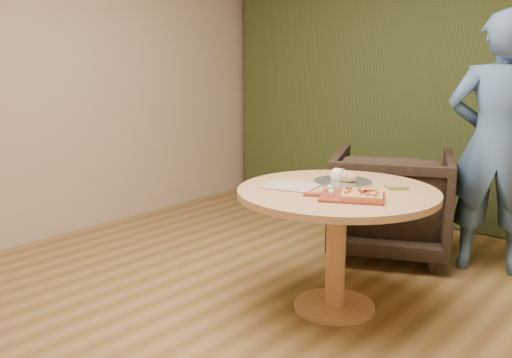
{
  "coord_description": "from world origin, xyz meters",
  "views": [
    {
      "loc": [
        1.83,
        -2.05,
        1.52
      ],
      "look_at": [
        -0.08,
        0.25,
        0.87
      ],
      "focal_mm": 40.0,
      "sensor_mm": 36.0,
      "label": 1
    }
  ],
  "objects_px": {
    "flatbread_pizza": "(362,194)",
    "cutlery_roll": "(331,190)",
    "bread_roll": "(342,176)",
    "pizza_paddle": "(350,197)",
    "serving_tray": "(343,182)",
    "person_standing": "(496,145)",
    "pedestal_table": "(337,212)",
    "armchair": "(392,197)"
  },
  "relations": [
    {
      "from": "flatbread_pizza",
      "to": "cutlery_roll",
      "type": "xyz_separation_m",
      "value": [
        -0.18,
        -0.04,
        0.0
      ]
    },
    {
      "from": "bread_roll",
      "to": "pizza_paddle",
      "type": "bearing_deg",
      "value": -51.28
    },
    {
      "from": "serving_tray",
      "to": "person_standing",
      "type": "bearing_deg",
      "value": 63.28
    },
    {
      "from": "pizza_paddle",
      "to": "pedestal_table",
      "type": "bearing_deg",
      "value": 113.85
    },
    {
      "from": "serving_tray",
      "to": "person_standing",
      "type": "distance_m",
      "value": 1.25
    },
    {
      "from": "pizza_paddle",
      "to": "armchair",
      "type": "relative_size",
      "value": 0.52
    },
    {
      "from": "armchair",
      "to": "person_standing",
      "type": "relative_size",
      "value": 0.49
    },
    {
      "from": "cutlery_roll",
      "to": "person_standing",
      "type": "xyz_separation_m",
      "value": [
        0.44,
        1.42,
        0.13
      ]
    },
    {
      "from": "serving_tray",
      "to": "person_standing",
      "type": "xyz_separation_m",
      "value": [
        0.56,
        1.1,
        0.16
      ]
    },
    {
      "from": "flatbread_pizza",
      "to": "person_standing",
      "type": "xyz_separation_m",
      "value": [
        0.26,
        1.38,
        0.14
      ]
    },
    {
      "from": "flatbread_pizza",
      "to": "bread_roll",
      "type": "xyz_separation_m",
      "value": [
        -0.3,
        0.28,
        0.02
      ]
    },
    {
      "from": "person_standing",
      "to": "bread_roll",
      "type": "bearing_deg",
      "value": 42.52
    },
    {
      "from": "flatbread_pizza",
      "to": "bread_roll",
      "type": "distance_m",
      "value": 0.41
    },
    {
      "from": "bread_roll",
      "to": "person_standing",
      "type": "relative_size",
      "value": 0.11
    },
    {
      "from": "cutlery_roll",
      "to": "person_standing",
      "type": "distance_m",
      "value": 1.5
    },
    {
      "from": "pizza_paddle",
      "to": "person_standing",
      "type": "xyz_separation_m",
      "value": [
        0.33,
        1.4,
        0.16
      ]
    },
    {
      "from": "pedestal_table",
      "to": "cutlery_roll",
      "type": "relative_size",
      "value": 6.78
    },
    {
      "from": "pizza_paddle",
      "to": "armchair",
      "type": "height_order",
      "value": "armchair"
    },
    {
      "from": "cutlery_roll",
      "to": "serving_tray",
      "type": "height_order",
      "value": "cutlery_roll"
    },
    {
      "from": "serving_tray",
      "to": "armchair",
      "type": "bearing_deg",
      "value": 98.41
    },
    {
      "from": "pedestal_table",
      "to": "person_standing",
      "type": "relative_size",
      "value": 0.65
    },
    {
      "from": "bread_roll",
      "to": "person_standing",
      "type": "height_order",
      "value": "person_standing"
    },
    {
      "from": "cutlery_roll",
      "to": "serving_tray",
      "type": "xyz_separation_m",
      "value": [
        -0.12,
        0.32,
        -0.02
      ]
    },
    {
      "from": "pedestal_table",
      "to": "cutlery_roll",
      "type": "xyz_separation_m",
      "value": [
        0.05,
        -0.16,
        0.17
      ]
    },
    {
      "from": "cutlery_roll",
      "to": "serving_tray",
      "type": "distance_m",
      "value": 0.34
    },
    {
      "from": "pizza_paddle",
      "to": "serving_tray",
      "type": "bearing_deg",
      "value": 100.73
    },
    {
      "from": "pedestal_table",
      "to": "person_standing",
      "type": "xyz_separation_m",
      "value": [
        0.49,
        1.27,
        0.3
      ]
    },
    {
      "from": "pedestal_table",
      "to": "armchair",
      "type": "xyz_separation_m",
      "value": [
        -0.21,
        1.14,
        -0.16
      ]
    },
    {
      "from": "armchair",
      "to": "bread_roll",
      "type": "bearing_deg",
      "value": 74.28
    },
    {
      "from": "bread_roll",
      "to": "armchair",
      "type": "distance_m",
      "value": 1.04
    },
    {
      "from": "cutlery_roll",
      "to": "pizza_paddle",
      "type": "bearing_deg",
      "value": -23.68
    },
    {
      "from": "cutlery_roll",
      "to": "person_standing",
      "type": "relative_size",
      "value": 0.1
    },
    {
      "from": "pizza_paddle",
      "to": "flatbread_pizza",
      "type": "bearing_deg",
      "value": -10.6
    },
    {
      "from": "pedestal_table",
      "to": "cutlery_roll",
      "type": "bearing_deg",
      "value": -72.13
    },
    {
      "from": "pedestal_table",
      "to": "pizza_paddle",
      "type": "distance_m",
      "value": 0.26
    },
    {
      "from": "serving_tray",
      "to": "bread_roll",
      "type": "distance_m",
      "value": 0.04
    },
    {
      "from": "pedestal_table",
      "to": "pizza_paddle",
      "type": "xyz_separation_m",
      "value": [
        0.16,
        -0.13,
        0.15
      ]
    },
    {
      "from": "person_standing",
      "to": "pedestal_table",
      "type": "bearing_deg",
      "value": 48.42
    },
    {
      "from": "pizza_paddle",
      "to": "bread_roll",
      "type": "relative_size",
      "value": 2.44
    },
    {
      "from": "armchair",
      "to": "pizza_paddle",
      "type": "bearing_deg",
      "value": 82.73
    },
    {
      "from": "armchair",
      "to": "person_standing",
      "type": "bearing_deg",
      "value": 166.97
    },
    {
      "from": "cutlery_roll",
      "to": "bread_roll",
      "type": "distance_m",
      "value": 0.34
    }
  ]
}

